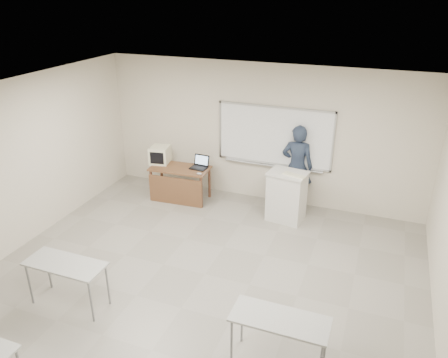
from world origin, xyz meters
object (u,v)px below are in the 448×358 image
at_px(whiteboard, 274,137).
at_px(instructor_desk, 178,179).
at_px(presenter, 297,167).
at_px(keyboard, 294,175).
at_px(crt_monitor, 160,155).
at_px(podium, 286,196).
at_px(mouse, 199,174).
at_px(laptop, 200,165).

height_order(whiteboard, instructor_desk, whiteboard).
xyz_separation_m(instructor_desk, presenter, (2.45, 0.70, 0.39)).
bearing_deg(whiteboard, presenter, -8.30).
bearing_deg(whiteboard, keyboard, -53.79).
relative_size(whiteboard, presenter, 1.36).
xyz_separation_m(whiteboard, crt_monitor, (-2.47, -0.54, -0.55)).
xyz_separation_m(instructor_desk, podium, (2.42, 0.01, 0.00)).
xyz_separation_m(whiteboard, keyboard, (0.65, -0.89, -0.42)).
distance_m(whiteboard, mouse, 1.77).
relative_size(mouse, keyboard, 0.24).
relative_size(crt_monitor, mouse, 4.15).
height_order(whiteboard, laptop, whiteboard).
relative_size(instructor_desk, podium, 1.24).
relative_size(whiteboard, laptop, 7.03).
relative_size(whiteboard, keyboard, 5.46).
distance_m(instructor_desk, podium, 2.42).
bearing_deg(laptop, podium, -3.51).
xyz_separation_m(instructor_desk, crt_monitor, (-0.55, 0.23, 0.41)).
xyz_separation_m(whiteboard, mouse, (-1.37, -0.87, -0.71)).
relative_size(whiteboard, mouse, 22.62).
distance_m(crt_monitor, presenter, 3.04).
relative_size(keyboard, presenter, 0.25).
height_order(instructor_desk, presenter, presenter).
relative_size(laptop, mouse, 3.22).
height_order(laptop, mouse, laptop).
bearing_deg(instructor_desk, presenter, 12.63).
distance_m(whiteboard, podium, 1.32).
height_order(podium, keyboard, keyboard).
bearing_deg(crt_monitor, presenter, -0.56).
relative_size(instructor_desk, presenter, 0.71).
xyz_separation_m(podium, laptop, (-2.02, 0.26, 0.28)).
height_order(laptop, presenter, presenter).
distance_m(crt_monitor, laptop, 0.96).
relative_size(crt_monitor, presenter, 0.25).
distance_m(whiteboard, instructor_desk, 2.28).
relative_size(podium, crt_monitor, 2.29).
bearing_deg(mouse, instructor_desk, 150.31).
bearing_deg(presenter, laptop, 10.55).
xyz_separation_m(instructor_desk, laptop, (0.40, 0.27, 0.29)).
bearing_deg(presenter, crt_monitor, 7.45).
xyz_separation_m(crt_monitor, keyboard, (3.12, -0.35, 0.12)).
xyz_separation_m(whiteboard, instructor_desk, (-1.92, -0.78, -0.96)).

